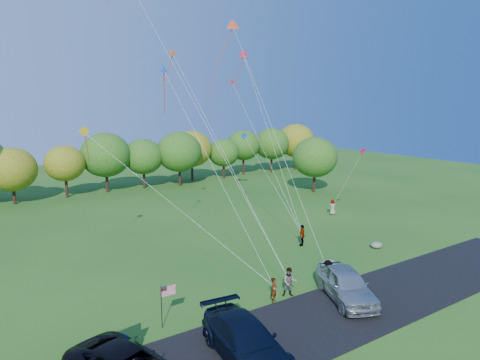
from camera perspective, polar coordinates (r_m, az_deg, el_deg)
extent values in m
plane|color=#205518|center=(27.98, 4.75, -14.91)|extent=(140.00, 140.00, 0.00)
cube|color=black|center=(25.30, 10.66, -17.86)|extent=(44.00, 6.00, 0.06)
cylinder|color=#372214|center=(60.73, -27.00, -0.77)|extent=(0.36, 0.36, 2.98)
ellipsoid|color=#396118|center=(60.25, -27.25, 2.38)|extent=(5.80, 5.80, 5.22)
cylinder|color=#372214|center=(61.34, -23.47, -0.47)|extent=(0.36, 0.36, 2.85)
ellipsoid|color=#396118|center=(60.83, -23.71, 2.86)|extent=(6.67, 6.67, 6.00)
cylinder|color=#372214|center=(60.86, -18.67, -0.27)|extent=(0.36, 0.36, 2.78)
ellipsoid|color=#396118|center=(60.34, -18.86, 3.11)|extent=(6.87, 6.87, 6.18)
cylinder|color=#372214|center=(61.89, -14.11, 0.26)|extent=(0.36, 0.36, 3.06)
ellipsoid|color=#396118|center=(61.44, -14.23, 3.17)|extent=(5.03, 5.03, 4.53)
cylinder|color=#372214|center=(63.71, -9.21, 0.70)|extent=(0.36, 0.36, 3.03)
ellipsoid|color=#396118|center=(63.23, -9.30, 3.85)|extent=(6.18, 6.18, 5.56)
cylinder|color=#372214|center=(64.96, -5.28, 0.81)|extent=(0.36, 0.36, 2.68)
ellipsoid|color=#396118|center=(64.50, -5.33, 3.83)|extent=(6.46, 6.46, 5.82)
cylinder|color=#372214|center=(68.68, -1.60, 1.16)|extent=(0.36, 0.36, 2.21)
ellipsoid|color=#225B18|center=(68.27, -1.62, 3.68)|extent=(5.94, 5.94, 5.35)
cylinder|color=#372214|center=(70.50, 2.28, 1.77)|extent=(0.36, 0.36, 3.14)
ellipsoid|color=#225B18|center=(70.07, 2.30, 4.65)|extent=(6.09, 6.09, 5.48)
cylinder|color=#372214|center=(74.10, 4.73, 2.05)|extent=(0.36, 0.36, 2.86)
ellipsoid|color=#396118|center=(73.68, 4.78, 4.78)|extent=(6.52, 6.52, 5.87)
cylinder|color=#372214|center=(77.95, 7.10, 2.40)|extent=(0.36, 0.36, 2.83)
ellipsoid|color=#225B18|center=(77.58, 7.15, 4.82)|extent=(5.83, 5.83, 5.25)
cylinder|color=#372214|center=(58.68, 9.85, -0.24)|extent=(0.36, 0.36, 2.80)
ellipsoid|color=#225B18|center=(58.18, 9.95, 3.00)|extent=(6.00, 6.00, 5.40)
imported|color=black|center=(21.24, 0.77, -20.65)|extent=(3.24, 6.48, 1.81)
imported|color=#A5ADB0|center=(27.48, 13.97, -13.35)|extent=(4.33, 6.06, 1.92)
imported|color=#4C4C59|center=(26.66, 4.55, -14.40)|extent=(0.67, 0.64, 1.55)
imported|color=#4C4C59|center=(27.43, 6.64, -13.37)|extent=(1.13, 1.08, 1.85)
imported|color=#4C4C59|center=(29.40, 11.60, -12.00)|extent=(1.14, 0.70, 1.71)
imported|color=#4C4C59|center=(36.67, 8.29, -7.30)|extent=(1.10, 1.02, 1.81)
imported|color=#4C4C59|center=(47.19, 12.25, -3.55)|extent=(0.99, 0.91, 1.69)
cube|color=#14371A|center=(22.97, -15.56, -19.91)|extent=(2.02, 0.45, 0.07)
cube|color=#14371A|center=(22.64, -15.43, -19.40)|extent=(2.01, 0.38, 0.62)
cube|color=#14371A|center=(22.89, -17.67, -20.82)|extent=(0.17, 0.51, 0.47)
cube|color=#14371A|center=(23.31, -13.44, -19.99)|extent=(0.17, 0.51, 0.47)
cylinder|color=#0C1CB5|center=(23.00, -15.40, -20.05)|extent=(0.54, 0.54, 0.81)
cylinder|color=black|center=(24.03, -10.42, -16.38)|extent=(0.05, 0.05, 2.34)
cube|color=red|center=(23.82, -9.53, -14.35)|extent=(0.84, 0.56, 0.02)
cube|color=navy|center=(23.67, -10.13, -14.09)|extent=(0.34, 0.02, 0.26)
ellipsoid|color=gray|center=(32.45, 11.71, -10.90)|extent=(1.18, 0.93, 0.59)
ellipsoid|color=slate|center=(37.64, 17.74, -8.25)|extent=(1.01, 0.84, 0.52)
cone|color=red|center=(40.32, -0.94, 19.92)|extent=(1.56, 1.21, 1.24)
cone|color=blue|center=(31.76, -10.13, 14.34)|extent=(0.90, 0.58, 0.83)
cone|color=red|center=(44.12, -1.04, 12.97)|extent=(0.92, 0.66, 0.75)
cone|color=red|center=(42.94, 0.46, 16.39)|extent=(1.16, 0.90, 0.99)
cube|color=#E10F5D|center=(43.70, 16.05, 3.75)|extent=(0.79, 0.24, 0.77)
cube|color=gold|center=(32.20, -20.05, 6.12)|extent=(0.72, 0.35, 0.76)
cube|color=blue|center=(44.20, 0.57, 5.93)|extent=(0.79, 0.20, 0.78)
cone|color=#C8520E|center=(37.47, -8.93, 16.39)|extent=(1.00, 0.68, 0.85)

